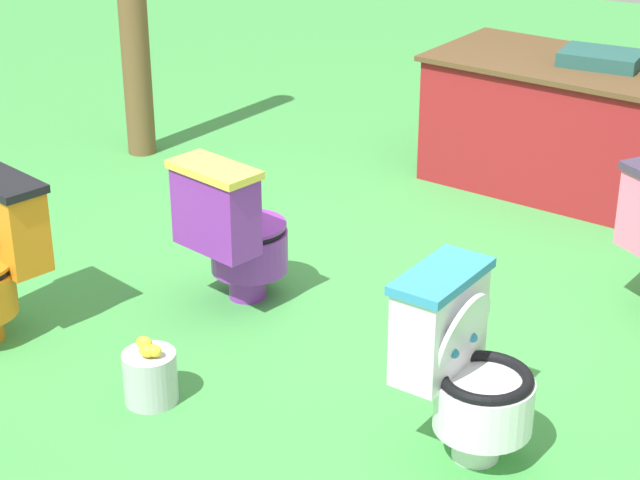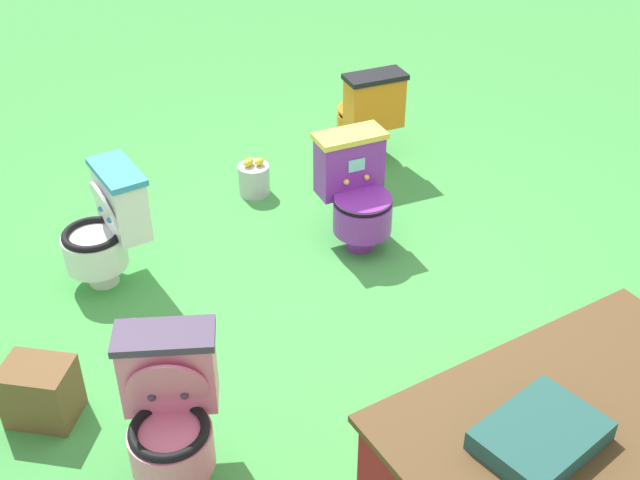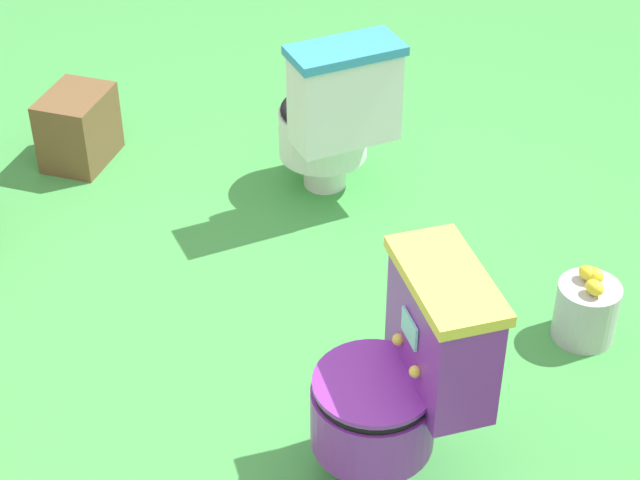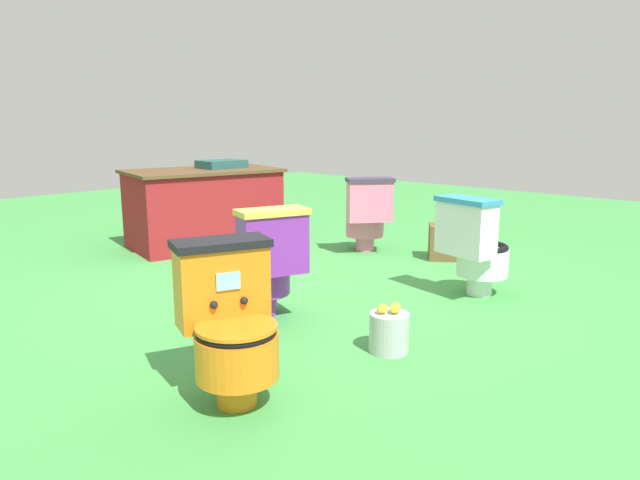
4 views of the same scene
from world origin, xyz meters
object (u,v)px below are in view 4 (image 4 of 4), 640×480
(toilet_white, at_px, (475,246))
(small_crate, at_px, (447,242))
(toilet_purple, at_px, (267,262))
(toilet_orange, at_px, (230,321))
(vendor_table, at_px, (204,207))
(lemon_bucket, at_px, (389,331))
(toilet_pink, at_px, (367,214))

(toilet_white, xyz_separation_m, small_crate, (0.86, 0.73, -0.21))
(toilet_purple, bearing_deg, toilet_orange, -120.53)
(toilet_white, height_order, toilet_purple, same)
(toilet_orange, height_order, vendor_table, vendor_table)
(lemon_bucket, bearing_deg, toilet_purple, 95.18)
(toilet_purple, distance_m, toilet_pink, 2.04)
(toilet_orange, xyz_separation_m, toilet_pink, (2.77, 1.42, 0.00))
(vendor_table, bearing_deg, lemon_bucket, -107.56)
(toilet_white, height_order, small_crate, toilet_white)
(toilet_purple, bearing_deg, small_crate, 19.51)
(toilet_pink, bearing_deg, small_crate, -29.59)
(lemon_bucket, bearing_deg, vendor_table, 72.44)
(toilet_purple, distance_m, toilet_orange, 1.11)
(toilet_purple, height_order, toilet_orange, same)
(vendor_table, distance_m, lemon_bucket, 3.18)
(toilet_purple, height_order, small_crate, toilet_purple)
(toilet_purple, relative_size, vendor_table, 0.45)
(toilet_orange, bearing_deg, toilet_white, -159.68)
(toilet_purple, xyz_separation_m, small_crate, (2.19, -0.00, -0.21))
(vendor_table, xyz_separation_m, lemon_bucket, (-0.96, -3.02, -0.28))
(toilet_pink, xyz_separation_m, vendor_table, (-0.88, 1.39, 0.02))
(toilet_white, bearing_deg, vendor_table, -162.44)
(toilet_white, bearing_deg, toilet_orange, -79.04)
(toilet_pink, bearing_deg, toilet_white, -72.57)
(toilet_pink, bearing_deg, toilet_purple, -120.24)
(small_crate, bearing_deg, toilet_white, -139.57)
(toilet_purple, xyz_separation_m, lemon_bucket, (0.08, -0.91, -0.25))
(vendor_table, bearing_deg, toilet_orange, -123.83)
(small_crate, bearing_deg, toilet_purple, 179.89)
(small_crate, xyz_separation_m, lemon_bucket, (-2.11, -0.91, -0.04))
(toilet_pink, distance_m, vendor_table, 1.65)
(vendor_table, relative_size, lemon_bucket, 5.85)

